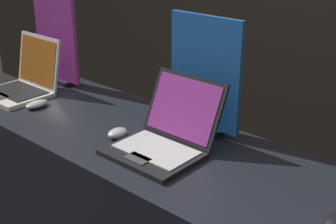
{
  "coord_description": "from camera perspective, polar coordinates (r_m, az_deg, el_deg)",
  "views": [
    {
      "loc": [
        1.07,
        -0.9,
        1.73
      ],
      "look_at": [
        -0.0,
        0.32,
        1.05
      ],
      "focal_mm": 50.0,
      "sensor_mm": 36.0,
      "label": 1
    }
  ],
  "objects": [
    {
      "name": "mouse_front",
      "position": [
        2.28,
        -15.68,
        0.92
      ],
      "size": [
        0.06,
        0.11,
        0.03
      ],
      "color": "#B2B2B7",
      "rests_on": "display_counter"
    },
    {
      "name": "laptop_front",
      "position": [
        2.47,
        -17.14,
        3.65
      ],
      "size": [
        0.32,
        0.32,
        0.28
      ],
      "color": "silver",
      "rests_on": "display_counter"
    },
    {
      "name": "promo_stand_middle",
      "position": [
        1.89,
        4.64,
        4.16
      ],
      "size": [
        0.34,
        0.07,
        0.48
      ],
      "color": "black",
      "rests_on": "display_counter"
    },
    {
      "name": "promo_stand_front",
      "position": [
        2.54,
        -13.45,
        8.59
      ],
      "size": [
        0.32,
        0.07,
        0.5
      ],
      "color": "black",
      "rests_on": "display_counter"
    },
    {
      "name": "laptop_middle",
      "position": [
        1.78,
        -0.21,
        -2.89
      ],
      "size": [
        0.34,
        0.38,
        0.26
      ],
      "color": "black",
      "rests_on": "display_counter"
    },
    {
      "name": "mouse_middle",
      "position": [
        1.91,
        -6.15,
        -2.58
      ],
      "size": [
        0.07,
        0.09,
        0.04
      ],
      "color": "#B2B2B7",
      "rests_on": "display_counter"
    }
  ]
}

